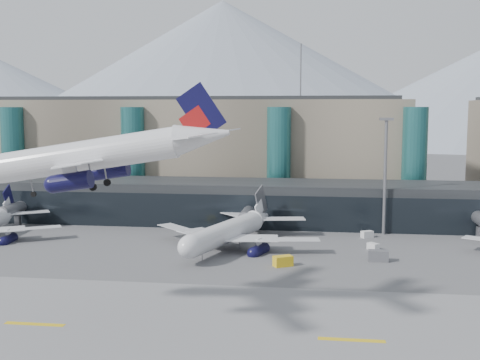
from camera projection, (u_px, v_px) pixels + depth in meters
The scene contains 15 objects.
ground at pixel (210, 295), 89.06m from camera, with size 900.00×900.00×0.00m, color #515154.
runway_strip at pixel (187, 332), 74.30m from camera, with size 400.00×40.00×0.04m, color slate.
runway_markings at pixel (187, 332), 74.29m from camera, with size 128.00×1.00×0.02m.
concourse at pixel (253, 203), 145.30m from camera, with size 170.00×27.00×10.00m.
terminal_main at pixel (182, 150), 179.14m from camera, with size 130.00×30.00×31.00m.
teal_towers at pixel (205, 159), 162.25m from camera, with size 116.40×19.40×46.00m.
mountain_ridge at pixel (322, 85), 455.62m from camera, with size 910.00×400.00×110.00m.
lightmast_mid at pixel (385, 169), 130.65m from camera, with size 3.00×1.20×25.60m.
hero_jet at pixel (112, 145), 74.15m from camera, with size 32.89×33.93×10.93m.
jet_parked_mid at pixel (234, 223), 120.61m from camera, with size 36.16×38.21×12.27m.
veh_b at pixel (199, 233), 130.57m from camera, with size 2.52×1.55×1.46m, color gold.
veh_c at pixel (378, 256), 108.89m from camera, with size 3.58×1.89×1.99m, color #515257.
veh_d at pixel (367, 234), 128.88m from camera, with size 2.54×1.36×1.45m, color silver.
veh_g at pixel (373, 246), 117.82m from camera, with size 2.25×1.31×1.31m, color silver.
veh_h at pixel (283, 261), 105.38m from camera, with size 3.31×1.74×1.83m, color gold.
Camera 1 is at (15.98, -85.08, 27.40)m, focal length 45.00 mm.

